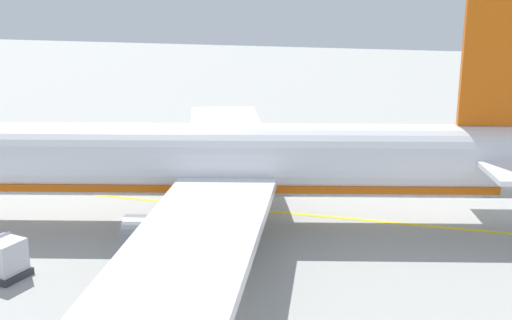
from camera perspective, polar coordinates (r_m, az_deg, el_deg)
The scene contains 3 objects.
airliner_foreground at distance 34.18m, azimuth -5.96°, elevation -0.14°, with size 34.33×41.19×11.90m.
cargo_container_mid at distance 30.61m, azimuth -21.07°, elevation -8.02°, with size 1.94×1.94×1.83m.
apron_guide_line at distance 36.56m, azimuth 2.35°, elevation -4.60°, with size 0.30×60.00×0.01m, color yellow.
Camera 1 is at (-6.50, 2.48, 12.45)m, focal length 45.94 mm.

